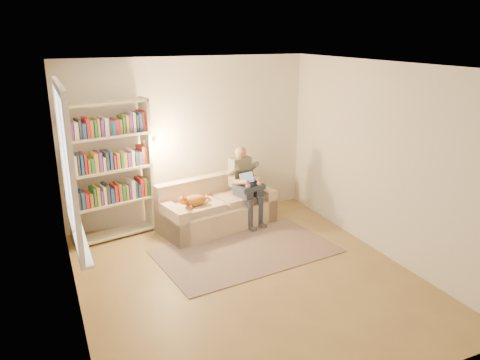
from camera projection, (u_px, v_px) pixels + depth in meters
name	position (u px, v px, depth m)	size (l,w,h in m)	color
floor	(247.00, 277.00, 5.90)	(4.50, 4.50, 0.00)	olive
ceiling	(248.00, 65.00, 5.11)	(4.00, 4.50, 0.02)	white
wall_left	(68.00, 202.00, 4.74)	(0.02, 4.50, 2.60)	silver
wall_right	(382.00, 161.00, 6.28)	(0.02, 4.50, 2.60)	silver
wall_back	(189.00, 140.00, 7.47)	(4.00, 0.02, 2.60)	silver
wall_front	(371.00, 260.00, 3.55)	(4.00, 0.02, 2.60)	silver
window	(71.00, 189.00, 4.91)	(0.12, 1.52, 1.69)	white
sofa	(216.00, 210.00, 7.36)	(1.91, 1.16, 0.76)	beige
person	(244.00, 181.00, 7.37)	(0.43, 0.59, 1.24)	gray
cat	(196.00, 200.00, 6.94)	(0.54, 0.28, 0.21)	#FB9931
blanket	(245.00, 187.00, 7.27)	(0.41, 0.34, 0.08)	#253341
laptop	(244.00, 182.00, 7.25)	(0.33, 0.30, 0.23)	black
bookshelf	(110.00, 164.00, 6.71)	(1.40, 0.56, 2.05)	#C3B993
rug	(247.00, 251.00, 6.57)	(2.43, 1.43, 0.01)	gray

